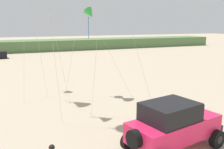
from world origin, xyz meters
TOP-DOWN VIEW (x-y plane):
  - dune_ridge at (-0.27, 50.44)m, footprint 90.00×7.13m
  - jeep at (2.22, 4.26)m, footprint 5.01×3.14m
  - kite_red_delta at (1.83, 14.72)m, footprint 2.79×3.66m

SIDE VIEW (x-z plane):
  - dune_ridge at x=-0.27m, z-range 0.00..2.21m
  - jeep at x=2.22m, z-range 0.07..2.33m
  - kite_red_delta at x=1.83m, z-range 2.92..9.83m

